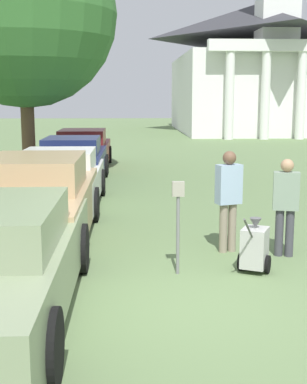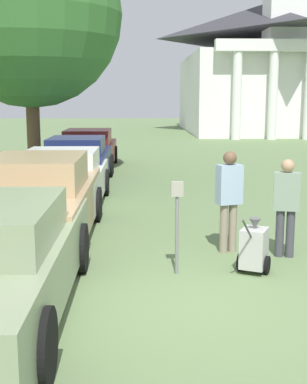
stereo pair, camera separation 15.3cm
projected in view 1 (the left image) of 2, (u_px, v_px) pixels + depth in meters
name	position (u px, v px, depth m)	size (l,w,h in m)	color
ground_plane	(190.00, 304.00, 6.90)	(120.00, 120.00, 0.00)	#607A4C
parked_car_tan	(38.00, 203.00, 9.71)	(2.01, 5.14, 1.61)	tan
parked_car_white	(60.00, 180.00, 12.89)	(2.05, 4.65, 1.40)	silver
parked_car_navy	(73.00, 163.00, 16.11)	(1.96, 4.94, 1.45)	#19234C
parked_car_maroon	(83.00, 150.00, 19.82)	(2.00, 5.03, 1.45)	maroon
parking_meter	(178.00, 210.00, 7.92)	(0.18, 0.09, 1.42)	slate
person_worker	(229.00, 195.00, 9.08)	(0.47, 0.34, 1.75)	gray
person_supervisor	(286.00, 202.00, 8.84)	(0.46, 0.31, 1.64)	#3F3F47
equipment_cart	(255.00, 247.00, 8.12)	(0.62, 0.97, 1.00)	#B2B2AD
church	(255.00, 63.00, 40.29)	(11.40, 16.51, 21.93)	white
shade_tree	(23.00, 14.00, 17.01)	(5.97, 5.97, 8.24)	brown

